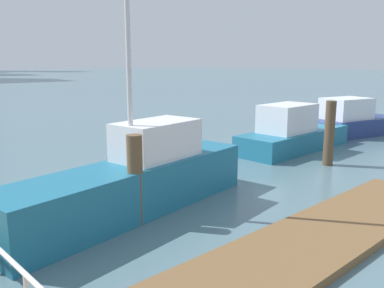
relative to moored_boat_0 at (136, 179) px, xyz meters
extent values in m
plane|color=slate|center=(-1.10, 4.02, -0.82)|extent=(300.00, 300.00, 0.00)
cube|color=brown|center=(1.00, -4.10, -0.73)|extent=(11.20, 2.00, 0.18)
cylinder|color=brown|center=(-0.53, -0.70, 0.22)|extent=(0.35, 0.35, 2.09)
cylinder|color=brown|center=(7.71, -0.90, 0.33)|extent=(0.36, 0.36, 2.31)
cube|color=#1E6B8C|center=(-0.14, -0.02, -0.21)|extent=(7.29, 2.62, 1.23)
cube|color=white|center=(0.74, 0.11, 0.88)|extent=(2.37, 1.58, 0.95)
cube|color=navy|center=(14.25, 1.43, -0.40)|extent=(5.60, 3.22, 0.84)
cube|color=white|center=(13.77, 1.55, 0.53)|extent=(2.57, 2.10, 1.04)
cube|color=#1E6B8C|center=(9.10, 1.43, -0.41)|extent=(5.90, 2.01, 0.82)
cube|color=white|center=(8.52, 1.42, 0.56)|extent=(2.35, 1.55, 1.13)
camera|label=1|loc=(-5.73, -8.16, 2.89)|focal=38.78mm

